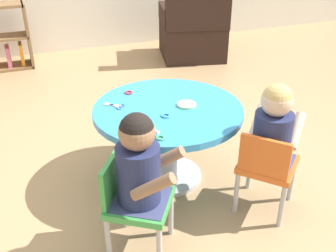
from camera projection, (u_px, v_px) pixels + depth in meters
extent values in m
plane|color=tan|center=(168.00, 177.00, 2.66)|extent=(10.00, 10.00, 0.00)
cylinder|color=silver|center=(168.00, 175.00, 2.65)|extent=(0.44, 0.44, 0.03)
cylinder|color=silver|center=(168.00, 146.00, 2.54)|extent=(0.12, 0.12, 0.48)
cylinder|color=#338CD1|center=(168.00, 110.00, 2.42)|extent=(0.91, 0.91, 0.04)
cylinder|color=#B7B7BC|center=(159.00, 249.00, 1.91)|extent=(0.03, 0.03, 0.28)
cylinder|color=#B7B7BC|center=(171.00, 214.00, 2.13)|extent=(0.03, 0.03, 0.28)
cylinder|color=#B7B7BC|center=(108.00, 240.00, 1.96)|extent=(0.03, 0.03, 0.28)
cylinder|color=#B7B7BC|center=(125.00, 206.00, 2.18)|extent=(0.03, 0.03, 0.28)
cube|color=green|center=(140.00, 202.00, 1.97)|extent=(0.42, 0.42, 0.04)
cube|color=green|center=(112.00, 178.00, 1.93)|extent=(0.17, 0.24, 0.22)
cube|color=#3F4772|center=(140.00, 202.00, 1.97)|extent=(0.38, 0.37, 0.04)
cylinder|color=navy|center=(139.00, 174.00, 1.89)|extent=(0.21, 0.21, 0.30)
sphere|color=#997051|center=(137.00, 133.00, 1.78)|extent=(0.17, 0.17, 0.17)
sphere|color=black|center=(137.00, 130.00, 1.77)|extent=(0.16, 0.16, 0.16)
cylinder|color=#997051|center=(153.00, 187.00, 1.76)|extent=(0.21, 0.16, 0.17)
cylinder|color=#997051|center=(164.00, 160.00, 1.95)|extent=(0.21, 0.16, 0.17)
cylinder|color=#B7B7BC|center=(292.00, 181.00, 2.39)|extent=(0.03, 0.03, 0.28)
cylinder|color=#B7B7BC|center=(250.00, 169.00, 2.49)|extent=(0.03, 0.03, 0.28)
cylinder|color=#B7B7BC|center=(282.00, 206.00, 2.19)|extent=(0.03, 0.03, 0.28)
cylinder|color=#B7B7BC|center=(236.00, 193.00, 2.29)|extent=(0.03, 0.03, 0.28)
cube|color=orange|center=(268.00, 164.00, 2.26)|extent=(0.42, 0.42, 0.04)
cube|color=orange|center=(264.00, 157.00, 2.10)|extent=(0.20, 0.22, 0.22)
cube|color=#3F4772|center=(268.00, 164.00, 2.26)|extent=(0.38, 0.38, 0.04)
cylinder|color=navy|center=(272.00, 138.00, 2.18)|extent=(0.21, 0.21, 0.30)
sphere|color=beige|center=(277.00, 101.00, 2.07)|extent=(0.17, 0.17, 0.17)
sphere|color=tan|center=(277.00, 99.00, 2.06)|extent=(0.16, 0.16, 0.16)
cylinder|color=beige|center=(296.00, 131.00, 2.20)|extent=(0.20, 0.18, 0.17)
cylinder|color=beige|center=(257.00, 122.00, 2.29)|extent=(0.20, 0.18, 0.17)
cube|color=olive|center=(28.00, 35.00, 4.36)|extent=(0.03, 0.28, 0.70)
cube|color=#D8668C|center=(8.00, 56.00, 4.39)|extent=(0.04, 0.20, 0.22)
cube|color=orange|center=(22.00, 54.00, 4.43)|extent=(0.03, 0.20, 0.24)
cube|color=black|center=(192.00, 40.00, 4.72)|extent=(0.84, 0.84, 0.40)
cube|color=black|center=(198.00, 9.00, 4.26)|extent=(0.72, 0.32, 0.45)
cube|color=black|center=(218.00, 13.00, 4.61)|extent=(0.25, 0.61, 0.20)
cube|color=black|center=(167.00, 15.00, 4.54)|extent=(0.25, 0.61, 0.20)
cylinder|color=green|center=(143.00, 126.00, 2.15)|extent=(0.11, 0.15, 0.05)
cylinder|color=white|center=(131.00, 121.00, 2.20)|extent=(0.04, 0.05, 0.02)
cylinder|color=white|center=(155.00, 131.00, 2.10)|extent=(0.04, 0.05, 0.02)
cube|color=silver|center=(112.00, 105.00, 2.43)|extent=(0.10, 0.07, 0.01)
cube|color=silver|center=(112.00, 105.00, 2.43)|extent=(0.07, 0.10, 0.01)
torus|color=#3F72CC|center=(122.00, 106.00, 2.42)|extent=(0.05, 0.05, 0.01)
torus|color=#3F72CC|center=(119.00, 108.00, 2.39)|extent=(0.05, 0.05, 0.01)
cylinder|color=#B2E58C|center=(187.00, 105.00, 2.43)|extent=(0.12, 0.12, 0.01)
torus|color=red|center=(129.00, 92.00, 2.59)|extent=(0.05, 0.05, 0.01)
torus|color=#4CB259|center=(160.00, 138.00, 2.08)|extent=(0.05, 0.05, 0.01)
torus|color=#3F99D8|center=(166.00, 116.00, 2.30)|extent=(0.05, 0.05, 0.01)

